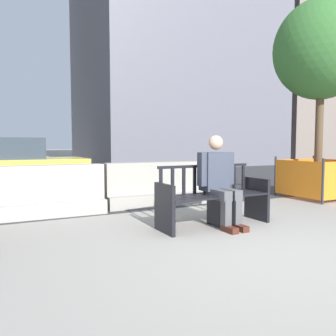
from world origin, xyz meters
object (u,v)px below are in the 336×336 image
object	(u,v)px
street_tree	(322,50)
jersey_barrier_centre	(155,187)
seated_person	(219,179)
construction_fence	(318,177)
jersey_barrier_left	(43,195)
street_bench	(213,198)

from	to	relation	value
street_tree	jersey_barrier_centre	bearing A→B (deg)	166.93
seated_person	construction_fence	xyz separation A→B (m)	(3.49, 1.12, -0.23)
seated_person	jersey_barrier_centre	world-z (taller)	seated_person
jersey_barrier_left	street_tree	size ratio (longest dim) A/B	0.47
street_bench	jersey_barrier_left	bearing A→B (deg)	139.63
seated_person	street_tree	world-z (taller)	street_tree
street_tree	street_bench	bearing A→B (deg)	-163.19
street_tree	construction_fence	size ratio (longest dim) A/B	3.29
street_bench	street_tree	xyz separation A→B (m)	(3.54, 1.07, 2.84)
jersey_barrier_left	construction_fence	xyz separation A→B (m)	(5.69, -0.76, 0.12)
jersey_barrier_centre	seated_person	bearing A→B (deg)	-86.57
street_bench	seated_person	bearing A→B (deg)	-46.48
jersey_barrier_left	street_bench	bearing A→B (deg)	-40.37
seated_person	jersey_barrier_centre	distance (m)	1.99
street_bench	street_tree	world-z (taller)	street_tree
jersey_barrier_centre	construction_fence	distance (m)	3.70
seated_person	jersey_barrier_centre	size ratio (longest dim) A/B	0.65
seated_person	jersey_barrier_left	world-z (taller)	seated_person
street_bench	jersey_barrier_left	distance (m)	2.83
jersey_barrier_centre	construction_fence	bearing A→B (deg)	-13.07
seated_person	jersey_barrier_left	bearing A→B (deg)	139.47
seated_person	jersey_barrier_centre	bearing A→B (deg)	93.43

